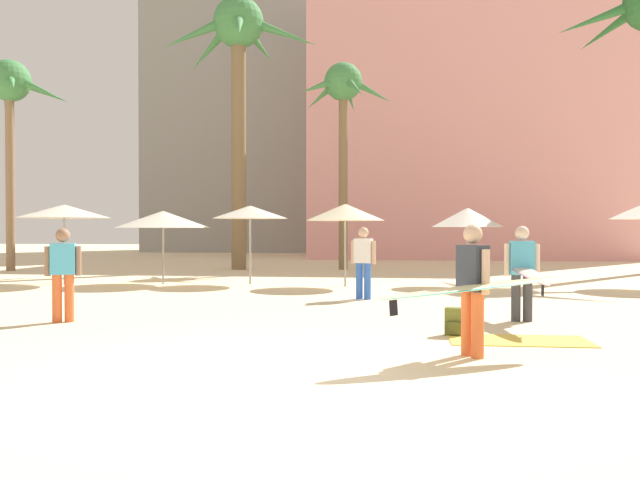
# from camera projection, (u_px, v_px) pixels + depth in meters

# --- Properties ---
(ground) EXTENTS (120.00, 120.00, 0.00)m
(ground) POSITION_uv_depth(u_px,v_px,m) (267.00, 376.00, 6.98)
(ground) COLOR beige
(hotel_pink) EXTENTS (17.67, 9.06, 15.40)m
(hotel_pink) POSITION_uv_depth(u_px,v_px,m) (466.00, 126.00, 37.56)
(hotel_pink) COLOR pink
(hotel_pink) RESTS_ON ground
(hotel_tower_gray) EXTENTS (16.01, 8.06, 34.85)m
(hotel_tower_gray) POSITION_uv_depth(u_px,v_px,m) (262.00, 20.00, 48.11)
(hotel_tower_gray) COLOR gray
(hotel_tower_gray) RESTS_ON ground
(palm_tree_far_left) EXTENTS (3.70, 3.73, 8.30)m
(palm_tree_far_left) POSITION_uv_depth(u_px,v_px,m) (343.00, 100.00, 25.63)
(palm_tree_far_left) COLOR brown
(palm_tree_far_left) RESTS_ON ground
(palm_tree_left) EXTENTS (6.08, 6.22, 10.92)m
(palm_tree_left) POSITION_uv_depth(u_px,v_px,m) (238.00, 55.00, 25.62)
(palm_tree_left) COLOR brown
(palm_tree_left) RESTS_ON ground
(palm_tree_center) EXTENTS (4.55, 3.92, 8.19)m
(palm_tree_center) POSITION_uv_depth(u_px,v_px,m) (10.00, 95.00, 24.78)
(palm_tree_center) COLOR #896B4C
(palm_tree_center) RESTS_ON ground
(cafe_umbrella_0) EXTENTS (2.21, 2.21, 2.33)m
(cafe_umbrella_0) POSITION_uv_depth(u_px,v_px,m) (345.00, 212.00, 17.98)
(cafe_umbrella_0) COLOR gray
(cafe_umbrella_0) RESTS_ON ground
(cafe_umbrella_2) EXTENTS (2.01, 2.01, 2.23)m
(cafe_umbrella_2) POSITION_uv_depth(u_px,v_px,m) (467.00, 217.00, 18.18)
(cafe_umbrella_2) COLOR gray
(cafe_umbrella_2) RESTS_ON ground
(cafe_umbrella_3) EXTENTS (2.64, 2.64, 2.34)m
(cafe_umbrella_3) POSITION_uv_depth(u_px,v_px,m) (64.00, 211.00, 18.65)
(cafe_umbrella_3) COLOR gray
(cafe_umbrella_3) RESTS_ON ground
(cafe_umbrella_4) EXTENTS (2.76, 2.76, 2.15)m
(cafe_umbrella_4) POSITION_uv_depth(u_px,v_px,m) (163.00, 219.00, 18.75)
(cafe_umbrella_4) COLOR gray
(cafe_umbrella_4) RESTS_ON ground
(cafe_umbrella_5) EXTENTS (2.21, 2.21, 2.31)m
(cafe_umbrella_5) POSITION_uv_depth(u_px,v_px,m) (250.00, 212.00, 18.77)
(cafe_umbrella_5) COLOR gray
(cafe_umbrella_5) RESTS_ON ground
(beach_towel) EXTENTS (2.00, 1.01, 0.01)m
(beach_towel) POSITION_uv_depth(u_px,v_px,m) (519.00, 340.00, 9.19)
(beach_towel) COLOR #F4CC4C
(beach_towel) RESTS_ON ground
(backpack) EXTENTS (0.33, 0.28, 0.42)m
(backpack) POSITION_uv_depth(u_px,v_px,m) (455.00, 322.00, 9.66)
(backpack) COLOR #63682A
(backpack) RESTS_ON ground
(person_mid_right) EXTENTS (2.64, 1.75, 1.67)m
(person_mid_right) POSITION_uv_depth(u_px,v_px,m) (474.00, 286.00, 7.90)
(person_mid_right) COLOR orange
(person_mid_right) RESTS_ON ground
(person_mid_center) EXTENTS (0.60, 2.74, 1.66)m
(person_mid_center) POSITION_uv_depth(u_px,v_px,m) (523.00, 270.00, 11.00)
(person_mid_center) COLOR #3D3D42
(person_mid_center) RESTS_ON ground
(person_far_left) EXTENTS (0.59, 0.36, 1.62)m
(person_far_left) POSITION_uv_depth(u_px,v_px,m) (63.00, 271.00, 11.05)
(person_far_left) COLOR orange
(person_far_left) RESTS_ON ground
(person_mid_left) EXTENTS (0.60, 0.33, 1.66)m
(person_mid_left) POSITION_uv_depth(u_px,v_px,m) (363.00, 260.00, 14.70)
(person_mid_left) COLOR blue
(person_mid_left) RESTS_ON ground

